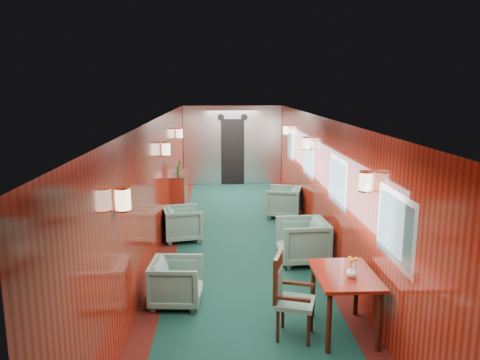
{
  "coord_description": "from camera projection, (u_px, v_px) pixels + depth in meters",
  "views": [
    {
      "loc": [
        -0.39,
        -8.25,
        2.94
      ],
      "look_at": [
        0.0,
        0.72,
        1.15
      ],
      "focal_mm": 35.0,
      "sensor_mm": 36.0,
      "label": 1
    }
  ],
  "objects": [
    {
      "name": "armchair_left_near",
      "position": [
        177.0,
        282.0,
        6.39
      ],
      "size": [
        0.74,
        0.72,
        0.63
      ],
      "primitive_type": "imported",
      "rotation": [
        0.0,
        0.0,
        1.5
      ],
      "color": "#214D44",
      "rests_on": "ground"
    },
    {
      "name": "bulkhead",
      "position": [
        233.0,
        146.0,
        14.24
      ],
      "size": [
        2.98,
        0.17,
        2.39
      ],
      "color": "silver",
      "rests_on": "ground"
    },
    {
      "name": "windows_right",
      "position": [
        321.0,
        168.0,
        8.7
      ],
      "size": [
        0.02,
        8.6,
        0.8
      ],
      "color": "silver",
      "rests_on": "ground"
    },
    {
      "name": "room",
      "position": [
        242.0,
        161.0,
        8.36
      ],
      "size": [
        12.0,
        12.1,
        2.4
      ],
      "color": "#0E3329",
      "rests_on": "ground"
    },
    {
      "name": "flower_vase",
      "position": [
        352.0,
        271.0,
        5.43
      ],
      "size": [
        0.16,
        0.16,
        0.14
      ],
      "primitive_type": "imported",
      "rotation": [
        0.0,
        0.0,
        0.26
      ],
      "color": "white",
      "rests_on": "dining_table"
    },
    {
      "name": "side_chair",
      "position": [
        288.0,
        293.0,
        5.53
      ],
      "size": [
        0.56,
        0.57,
        1.01
      ],
      "rotation": [
        0.0,
        0.0,
        -0.3
      ],
      "color": "#214D44",
      "rests_on": "ground"
    },
    {
      "name": "armchair_left_far",
      "position": [
        183.0,
        224.0,
        9.1
      ],
      "size": [
        0.86,
        0.84,
        0.66
      ],
      "primitive_type": "imported",
      "rotation": [
        0.0,
        0.0,
        1.78
      ],
      "color": "#214D44",
      "rests_on": "ground"
    },
    {
      "name": "armchair_right_near",
      "position": [
        302.0,
        241.0,
        7.92
      ],
      "size": [
        0.87,
        0.85,
        0.75
      ],
      "primitive_type": "imported",
      "rotation": [
        0.0,
        0.0,
        -1.51
      ],
      "color": "#214D44",
      "rests_on": "ground"
    },
    {
      "name": "armchair_right_far",
      "position": [
        283.0,
        202.0,
        10.74
      ],
      "size": [
        0.93,
        0.92,
        0.7
      ],
      "primitive_type": "imported",
      "rotation": [
        0.0,
        0.0,
        -1.83
      ],
      "color": "#214D44",
      "rests_on": "ground"
    },
    {
      "name": "credenza",
      "position": [
        179.0,
        194.0,
        10.84
      ],
      "size": [
        0.35,
        1.1,
        1.27
      ],
      "color": "maroon",
      "rests_on": "ground"
    },
    {
      "name": "wall_sconces",
      "position": [
        240.0,
        149.0,
        8.88
      ],
      "size": [
        2.97,
        7.97,
        0.25
      ],
      "color": "beige",
      "rests_on": "ground"
    },
    {
      "name": "dining_table",
      "position": [
        345.0,
        283.0,
        5.58
      ],
      "size": [
        0.72,
        1.02,
        0.76
      ],
      "rotation": [
        0.0,
        0.0,
        0.01
      ],
      "color": "maroon",
      "rests_on": "ground"
    }
  ]
}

